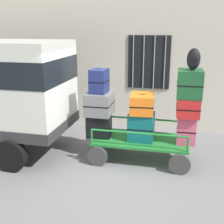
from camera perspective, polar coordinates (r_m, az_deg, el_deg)
The scene contains 13 objects.
ground_plane at distance 6.51m, azimuth 0.12°, elevation -10.89°, with size 40.00×40.00×0.00m, color slate.
building_wall at distance 8.64m, azimuth 4.55°, elevation 13.19°, with size 12.00×0.38×5.00m.
luggage_cart at distance 6.79m, azimuth 5.69°, elevation -6.04°, with size 2.23×1.19×0.50m.
cart_railing at distance 6.65m, azimuth 5.78°, elevation -2.98°, with size 2.11×1.06×0.35m.
suitcase_left_bottom at distance 6.81m, azimuth -2.55°, elevation -2.67°, with size 0.60×0.50×0.52m.
suitcase_left_middle at distance 6.72m, azimuth -2.46°, elevation 1.71°, with size 0.59×0.71×0.52m.
suitcase_left_top at distance 6.59m, azimuth -2.55°, elevation 6.12°, with size 0.39×0.47×0.54m.
suitcase_midleft_bottom at distance 6.60m, azimuth 5.75°, elevation -2.87°, with size 0.58×0.52×0.63m.
suitcase_midleft_middle at distance 6.51m, azimuth 5.95°, elevation 1.68°, with size 0.57×0.76×0.42m.
suitcase_center_bottom at distance 6.57m, azimuth 14.37°, elevation -3.41°, with size 0.41×0.38×0.63m.
suitcase_center_middle at distance 6.43m, azimuth 14.69°, elevation 0.97°, with size 0.50×0.60×0.41m.
suitcase_center_top at distance 6.36m, azimuth 15.01°, elevation 5.42°, with size 0.53×0.64×0.59m.
backpack at distance 6.22m, azimuth 15.73°, elevation 9.95°, with size 0.27×0.22×0.44m.
Camera 1 is at (1.29, -5.63, 3.01)m, focal length 46.57 mm.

